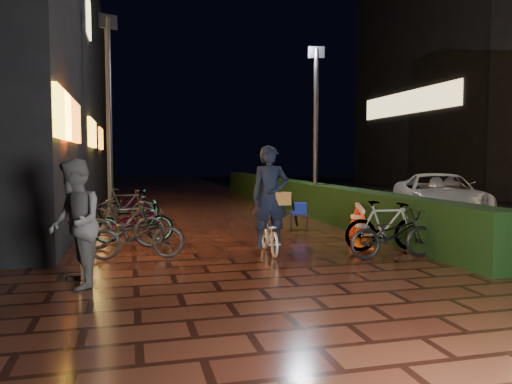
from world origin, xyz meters
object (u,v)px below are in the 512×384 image
object	(u,v)px
van	(438,197)
traffic_barrier	(360,224)
cart_assembly	(299,210)
bystander_person	(75,224)
cyclist	(270,214)

from	to	relation	value
van	traffic_barrier	bearing A→B (deg)	-119.21
traffic_barrier	cart_assembly	size ratio (longest dim) A/B	1.96
bystander_person	van	bearing A→B (deg)	106.46
cart_assembly	van	bearing A→B (deg)	9.82
bystander_person	cart_assembly	xyz separation A→B (m)	(4.88, 4.61, -0.41)
bystander_person	cyclist	distance (m)	3.70
van	cyclist	distance (m)	7.16
traffic_barrier	cart_assembly	xyz separation A→B (m)	(-0.67, 2.06, 0.11)
bystander_person	traffic_barrier	bearing A→B (deg)	101.30
bystander_person	van	size ratio (longest dim) A/B	0.37
traffic_barrier	cyclist	bearing A→B (deg)	-159.44
van	traffic_barrier	distance (m)	4.82
van	cyclist	world-z (taller)	cyclist
cart_assembly	traffic_barrier	bearing A→B (deg)	-72.12
traffic_barrier	bystander_person	bearing A→B (deg)	-155.37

